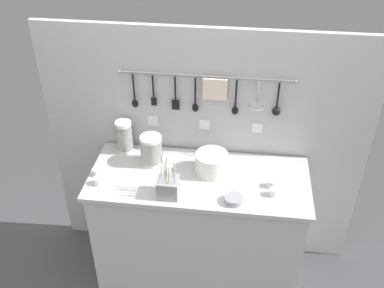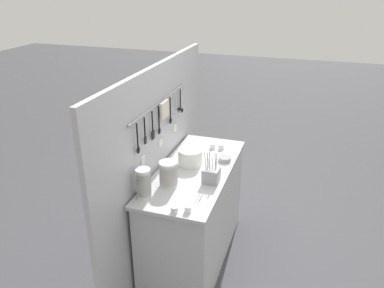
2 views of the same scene
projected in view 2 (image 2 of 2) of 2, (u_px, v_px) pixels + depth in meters
The scene contains 12 objects.
ground_plane at pixel (194, 255), 3.62m from camera, with size 20.00×20.00×0.00m, color #424247.
counter at pixel (195, 214), 3.42m from camera, with size 1.42×0.60×0.94m.
back_wall at pixel (159, 166), 3.34m from camera, with size 2.22×0.11×1.82m.
bowl_stack_wide_centre at pixel (144, 183), 2.78m from camera, with size 0.11×0.11×0.24m.
bowl_stack_tall_left at pixel (168, 174), 2.93m from camera, with size 0.14×0.14×0.21m.
plate_stack at pixel (190, 157), 3.29m from camera, with size 0.21×0.21×0.14m.
steel_mixing_bowl at pixel (225, 159), 3.37m from camera, with size 0.11×0.11×0.04m.
cutlery_caddy at pixel (211, 175), 3.01m from camera, with size 0.13×0.13×0.28m.
cup_mid_row at pixel (188, 209), 2.64m from camera, with size 0.05×0.05×0.05m.
cup_front_left at pixel (213, 146), 3.61m from camera, with size 0.05×0.05×0.05m.
cup_centre at pixel (174, 210), 2.63m from camera, with size 0.05×0.05×0.05m.
cup_by_caddy at pixel (221, 147), 3.60m from camera, with size 0.05×0.05×0.05m.
Camera 2 is at (-2.73, -0.87, 2.46)m, focal length 35.00 mm.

